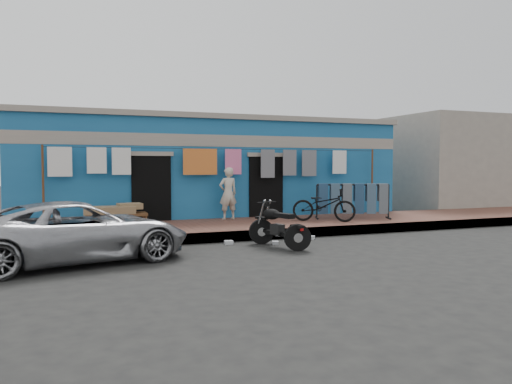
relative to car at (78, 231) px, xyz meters
name	(u,v)px	position (x,y,z in m)	size (l,w,h in m)	color
ground	(290,250)	(4.30, -0.18, -0.60)	(80.00, 80.00, 0.00)	black
sidewalk	(243,228)	(4.30, 2.82, -0.47)	(28.00, 3.00, 0.25)	brown
curb	(263,235)	(4.30, 1.37, -0.47)	(28.00, 0.10, 0.25)	gray
building	(203,169)	(4.30, 6.81, 1.09)	(12.20, 5.20, 3.36)	#1A568B
neighbor_right	(454,164)	(15.30, 6.82, 1.30)	(6.00, 5.00, 3.80)	#9E9384
clothesline	(218,165)	(3.99, 4.07, 1.23)	(10.06, 0.06, 2.10)	brown
car	(78,231)	(0.00, 0.00, 0.00)	(1.92, 4.23, 1.19)	#A8A8AC
seated_person	(228,193)	(4.24, 3.91, 0.41)	(0.55, 0.36, 1.51)	beige
bicycle	(324,201)	(6.58, 2.44, 0.22)	(0.62, 1.75, 1.13)	black
motorcycle	(279,225)	(4.20, 0.20, -0.10)	(0.97, 1.62, 0.99)	black
charpoy	(116,215)	(1.06, 3.53, -0.07)	(1.66, 0.83, 0.55)	brown
jeans_rack	(353,201)	(7.73, 2.78, 0.19)	(2.23, 1.24, 1.07)	black
litter_a	(229,242)	(3.31, 1.02, -0.55)	(0.19, 0.15, 0.08)	silver
litter_b	(312,238)	(5.46, 1.02, -0.55)	(0.17, 0.13, 0.08)	silver
litter_c	(275,243)	(4.31, 0.64, -0.56)	(0.17, 0.14, 0.07)	silver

